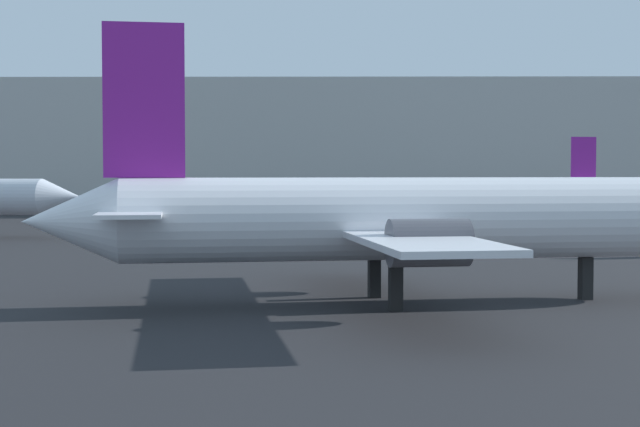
# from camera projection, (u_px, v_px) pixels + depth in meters

# --- Properties ---
(airplane_on_taxiway) EXTENTS (28.49, 20.41, 10.26)m
(airplane_on_taxiway) POSITION_uv_depth(u_px,v_px,m) (405.00, 219.00, 35.01)
(airplane_on_taxiway) COLOR white
(airplane_on_taxiway) RESTS_ON ground_plane
(airplane_far_right) EXTENTS (28.73, 20.75, 8.02)m
(airplane_far_right) POSITION_uv_depth(u_px,v_px,m) (470.00, 195.00, 81.49)
(airplane_far_right) COLOR silver
(airplane_far_right) RESTS_ON ground_plane
(terminal_building) EXTENTS (94.48, 27.02, 15.74)m
(terminal_building) POSITION_uv_depth(u_px,v_px,m) (362.00, 149.00, 120.22)
(terminal_building) COLOR #B7B7B2
(terminal_building) RESTS_ON ground_plane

